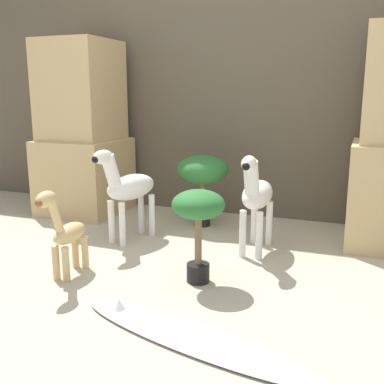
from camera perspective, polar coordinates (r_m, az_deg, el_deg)
name	(u,v)px	position (r m, az deg, el deg)	size (l,w,h in m)	color
ground_plane	(146,295)	(2.34, -5.88, -12.87)	(14.00, 14.00, 0.00)	#B2A88E
wall_back	(239,80)	(3.73, 6.04, 13.97)	(6.40, 0.08, 2.20)	brown
rock_pillar_left	(83,135)	(3.87, -13.70, 7.09)	(0.63, 0.64, 1.41)	tan
zebra_right	(256,195)	(2.83, 8.16, -0.42)	(0.17, 0.54, 0.65)	white
zebra_left	(128,188)	(3.06, -8.18, 0.57)	(0.28, 0.55, 0.65)	white
giraffe_figurine	(65,232)	(2.55, -15.82, -4.89)	(0.12, 0.40, 0.52)	tan
potted_palm_front	(198,213)	(2.35, 0.80, -2.70)	(0.28, 0.28, 0.51)	black
potted_palm_back	(203,172)	(3.37, 1.37, 2.55)	(0.39, 0.39, 0.54)	black
surfboard	(188,336)	(1.96, -0.52, -17.80)	(1.18, 0.49, 0.07)	silver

